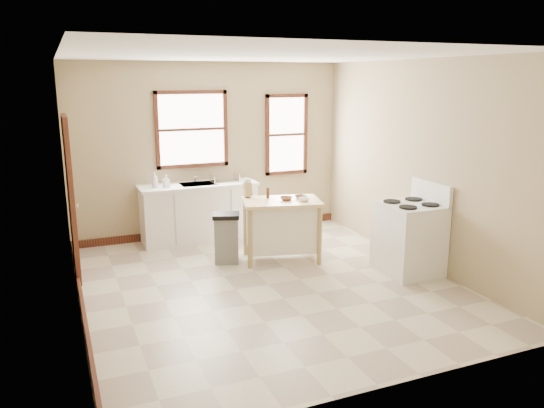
{
  "coord_description": "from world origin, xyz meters",
  "views": [
    {
      "loc": [
        -2.38,
        -5.82,
        2.55
      ],
      "look_at": [
        0.22,
        0.4,
        0.94
      ],
      "focal_mm": 35.0,
      "sensor_mm": 36.0,
      "label": 1
    }
  ],
  "objects_px": {
    "bowl_b": "(301,197)",
    "trash_bin": "(227,238)",
    "knife_block": "(248,190)",
    "bowl_c": "(304,199)",
    "bowl_a": "(286,199)",
    "pepper_grinder": "(268,193)",
    "soap_bottle_b": "(166,181)",
    "soap_bottle_a": "(155,180)",
    "dish_rack": "(224,178)",
    "gas_stove": "(409,229)",
    "kitchen_island": "(282,230)"
  },
  "relations": [
    {
      "from": "trash_bin",
      "to": "gas_stove",
      "type": "height_order",
      "value": "gas_stove"
    },
    {
      "from": "soap_bottle_a",
      "to": "gas_stove",
      "type": "relative_size",
      "value": 0.19
    },
    {
      "from": "soap_bottle_a",
      "to": "knife_block",
      "type": "distance_m",
      "value": 1.52
    },
    {
      "from": "bowl_b",
      "to": "trash_bin",
      "type": "height_order",
      "value": "bowl_b"
    },
    {
      "from": "knife_block",
      "to": "dish_rack",
      "type": "bearing_deg",
      "value": 89.67
    },
    {
      "from": "dish_rack",
      "to": "kitchen_island",
      "type": "xyz_separation_m",
      "value": [
        0.4,
        -1.4,
        -0.54
      ]
    },
    {
      "from": "bowl_a",
      "to": "bowl_b",
      "type": "distance_m",
      "value": 0.23
    },
    {
      "from": "bowl_a",
      "to": "bowl_b",
      "type": "height_order",
      "value": "bowl_a"
    },
    {
      "from": "soap_bottle_b",
      "to": "pepper_grinder",
      "type": "relative_size",
      "value": 1.23
    },
    {
      "from": "dish_rack",
      "to": "bowl_a",
      "type": "relative_size",
      "value": 2.34
    },
    {
      "from": "trash_bin",
      "to": "soap_bottle_b",
      "type": "bearing_deg",
      "value": 137.21
    },
    {
      "from": "bowl_a",
      "to": "gas_stove",
      "type": "relative_size",
      "value": 0.15
    },
    {
      "from": "soap_bottle_a",
      "to": "dish_rack",
      "type": "height_order",
      "value": "soap_bottle_a"
    },
    {
      "from": "soap_bottle_b",
      "to": "bowl_c",
      "type": "distance_m",
      "value": 2.21
    },
    {
      "from": "bowl_c",
      "to": "dish_rack",
      "type": "bearing_deg",
      "value": 112.47
    },
    {
      "from": "dish_rack",
      "to": "kitchen_island",
      "type": "height_order",
      "value": "dish_rack"
    },
    {
      "from": "trash_bin",
      "to": "dish_rack",
      "type": "bearing_deg",
      "value": 93.19
    },
    {
      "from": "pepper_grinder",
      "to": "bowl_a",
      "type": "height_order",
      "value": "pepper_grinder"
    },
    {
      "from": "kitchen_island",
      "to": "pepper_grinder",
      "type": "distance_m",
      "value": 0.56
    },
    {
      "from": "bowl_c",
      "to": "trash_bin",
      "type": "bearing_deg",
      "value": 160.14
    },
    {
      "from": "soap_bottle_b",
      "to": "knife_block",
      "type": "relative_size",
      "value": 0.92
    },
    {
      "from": "kitchen_island",
      "to": "knife_block",
      "type": "height_order",
      "value": "knife_block"
    },
    {
      "from": "soap_bottle_b",
      "to": "kitchen_island",
      "type": "xyz_separation_m",
      "value": [
        1.35,
        -1.33,
        -0.57
      ]
    },
    {
      "from": "trash_bin",
      "to": "pepper_grinder",
      "type": "bearing_deg",
      "value": 20.24
    },
    {
      "from": "soap_bottle_a",
      "to": "bowl_c",
      "type": "xyz_separation_m",
      "value": [
        1.78,
        -1.54,
        -0.14
      ]
    },
    {
      "from": "dish_rack",
      "to": "knife_block",
      "type": "bearing_deg",
      "value": -109.23
    },
    {
      "from": "knife_block",
      "to": "bowl_c",
      "type": "height_order",
      "value": "knife_block"
    },
    {
      "from": "dish_rack",
      "to": "bowl_b",
      "type": "xyz_separation_m",
      "value": [
        0.69,
        -1.4,
        -0.08
      ]
    },
    {
      "from": "soap_bottle_b",
      "to": "knife_block",
      "type": "distance_m",
      "value": 1.37
    },
    {
      "from": "knife_block",
      "to": "bowl_a",
      "type": "distance_m",
      "value": 0.59
    },
    {
      "from": "soap_bottle_b",
      "to": "bowl_a",
      "type": "relative_size",
      "value": 0.99
    },
    {
      "from": "trash_bin",
      "to": "soap_bottle_a",
      "type": "bearing_deg",
      "value": 142.68
    },
    {
      "from": "soap_bottle_b",
      "to": "pepper_grinder",
      "type": "height_order",
      "value": "soap_bottle_b"
    },
    {
      "from": "soap_bottle_a",
      "to": "soap_bottle_b",
      "type": "height_order",
      "value": "soap_bottle_a"
    },
    {
      "from": "soap_bottle_b",
      "to": "bowl_b",
      "type": "relative_size",
      "value": 1.09
    },
    {
      "from": "soap_bottle_b",
      "to": "bowl_c",
      "type": "xyz_separation_m",
      "value": [
        1.61,
        -1.51,
        -0.11
      ]
    },
    {
      "from": "kitchen_island",
      "to": "pepper_grinder",
      "type": "xyz_separation_m",
      "value": [
        -0.13,
        0.19,
        0.51
      ]
    },
    {
      "from": "pepper_grinder",
      "to": "bowl_a",
      "type": "distance_m",
      "value": 0.29
    },
    {
      "from": "bowl_c",
      "to": "gas_stove",
      "type": "height_order",
      "value": "gas_stove"
    },
    {
      "from": "pepper_grinder",
      "to": "bowl_c",
      "type": "height_order",
      "value": "pepper_grinder"
    },
    {
      "from": "dish_rack",
      "to": "gas_stove",
      "type": "xyz_separation_m",
      "value": [
        1.75,
        -2.52,
        -0.37
      ]
    },
    {
      "from": "kitchen_island",
      "to": "trash_bin",
      "type": "bearing_deg",
      "value": -179.58
    },
    {
      "from": "pepper_grinder",
      "to": "bowl_a",
      "type": "xyz_separation_m",
      "value": [
        0.19,
        -0.21,
        -0.05
      ]
    },
    {
      "from": "trash_bin",
      "to": "bowl_c",
      "type": "bearing_deg",
      "value": 0.11
    },
    {
      "from": "knife_block",
      "to": "bowl_c",
      "type": "distance_m",
      "value": 0.84
    },
    {
      "from": "kitchen_island",
      "to": "bowl_c",
      "type": "distance_m",
      "value": 0.56
    },
    {
      "from": "pepper_grinder",
      "to": "bowl_b",
      "type": "xyz_separation_m",
      "value": [
        0.43,
        -0.19,
        -0.05
      ]
    },
    {
      "from": "bowl_a",
      "to": "bowl_c",
      "type": "distance_m",
      "value": 0.25
    },
    {
      "from": "kitchen_island",
      "to": "pepper_grinder",
      "type": "relative_size",
      "value": 7.14
    },
    {
      "from": "soap_bottle_a",
      "to": "dish_rack",
      "type": "xyz_separation_m",
      "value": [
        1.12,
        0.04,
        -0.06
      ]
    }
  ]
}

